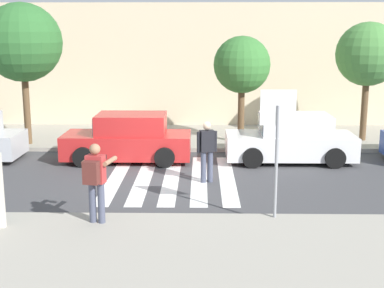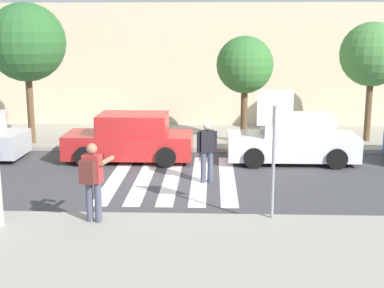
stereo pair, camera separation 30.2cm
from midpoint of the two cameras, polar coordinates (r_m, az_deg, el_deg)
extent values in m
plane|color=#424244|center=(15.26, -2.81, -3.88)|extent=(120.00, 120.00, 0.00)
cube|color=#9E998C|center=(9.44, -5.36, -13.81)|extent=(60.00, 6.00, 0.14)
cube|color=#9E998C|center=(21.07, -1.74, 0.77)|extent=(60.00, 4.80, 0.14)
cube|color=beige|center=(25.11, -1.30, 8.56)|extent=(56.00, 4.00, 5.33)
cube|color=silver|center=(15.63, -8.64, -3.60)|extent=(0.44, 5.20, 0.01)
cube|color=silver|center=(15.52, -5.72, -3.64)|extent=(0.44, 5.20, 0.01)
cube|color=silver|center=(15.45, -2.77, -3.66)|extent=(0.44, 5.20, 0.01)
cube|color=silver|center=(15.42, 0.21, -3.68)|extent=(0.44, 5.20, 0.01)
cube|color=silver|center=(15.43, 3.19, -3.69)|extent=(0.44, 5.20, 0.01)
cylinder|color=gray|center=(11.66, 8.25, -1.96)|extent=(0.07, 0.07, 2.49)
cube|color=white|center=(11.45, 8.42, 3.86)|extent=(0.76, 0.03, 0.76)
cube|color=red|center=(11.46, 8.41, 3.87)|extent=(0.66, 0.02, 0.66)
cylinder|color=#474C60|center=(11.70, -11.29, -6.12)|extent=(0.15, 0.15, 0.88)
cylinder|color=#474C60|center=(11.62, -10.39, -6.21)|extent=(0.15, 0.15, 0.88)
cube|color=#B73333|center=(11.45, -10.99, -2.64)|extent=(0.42, 0.32, 0.60)
sphere|color=#A37556|center=(11.35, -11.07, -0.54)|extent=(0.23, 0.23, 0.23)
cylinder|color=#A37556|center=(11.71, -11.64, -1.66)|extent=(0.22, 0.59, 0.10)
cylinder|color=#A37556|center=(11.52, -9.48, -1.80)|extent=(0.22, 0.59, 0.10)
cube|color=black|center=(11.77, -10.22, -1.39)|extent=(0.16, 0.13, 0.10)
cube|color=#5B2823|center=(11.26, -11.47, -3.02)|extent=(0.36, 0.26, 0.48)
cylinder|color=#474C60|center=(14.91, 0.64, -2.49)|extent=(0.15, 0.15, 0.88)
cylinder|color=#474C60|center=(14.97, 1.38, -2.44)|extent=(0.15, 0.15, 0.88)
cube|color=black|center=(14.77, 1.02, 0.32)|extent=(0.43, 0.34, 0.60)
sphere|color=beige|center=(14.69, 1.03, 1.96)|extent=(0.23, 0.23, 0.23)
cylinder|color=black|center=(14.71, 0.12, 0.19)|extent=(0.10, 0.10, 0.58)
cylinder|color=black|center=(14.84, 1.91, 0.29)|extent=(0.10, 0.10, 0.58)
cylinder|color=black|center=(19.45, -19.61, -0.13)|extent=(0.64, 0.22, 0.64)
cube|color=red|center=(17.52, -7.41, -0.10)|extent=(4.10, 1.70, 0.76)
cube|color=red|center=(17.36, -6.98, 2.16)|extent=(2.20, 1.56, 0.64)
cube|color=slate|center=(17.54, -10.44, 2.15)|extent=(0.10, 1.50, 0.54)
cube|color=slate|center=(17.26, -3.78, 2.16)|extent=(0.10, 1.50, 0.51)
cylinder|color=black|center=(16.98, -12.05, -1.38)|extent=(0.64, 0.22, 0.64)
cylinder|color=black|center=(18.60, -10.89, -0.17)|extent=(0.64, 0.22, 0.64)
cylinder|color=black|center=(16.60, -3.46, -1.44)|extent=(0.64, 0.22, 0.64)
cylinder|color=black|center=(18.25, -3.05, -0.20)|extent=(0.64, 0.22, 0.64)
cube|color=white|center=(17.54, 9.88, -0.17)|extent=(4.10, 1.70, 0.76)
cube|color=white|center=(17.43, 10.45, 2.08)|extent=(2.20, 1.56, 0.64)
cube|color=slate|center=(17.29, 6.95, 2.11)|extent=(0.10, 1.50, 0.54)
cube|color=slate|center=(17.62, 13.57, 2.05)|extent=(0.10, 1.50, 0.51)
cylinder|color=black|center=(16.61, 5.96, -1.47)|extent=(0.64, 0.22, 0.64)
cylinder|color=black|center=(18.26, 5.52, -0.23)|extent=(0.64, 0.22, 0.64)
cylinder|color=black|center=(17.02, 14.52, -1.47)|extent=(0.64, 0.22, 0.64)
cylinder|color=black|center=(18.63, 13.33, -0.26)|extent=(0.64, 0.22, 0.64)
cylinder|color=brown|center=(20.18, -17.65, 3.94)|extent=(0.24, 0.24, 2.80)
sphere|color=#2D662D|center=(20.01, -18.06, 10.28)|extent=(2.77, 2.77, 2.77)
cylinder|color=brown|center=(19.60, 4.82, 3.39)|extent=(0.24, 0.24, 2.22)
sphere|color=#387533|center=(19.42, 4.91, 8.43)|extent=(2.05, 2.05, 2.05)
cylinder|color=brown|center=(20.87, 17.52, 3.78)|extent=(0.24, 0.24, 2.50)
sphere|color=#47843D|center=(20.70, 17.86, 9.12)|extent=(2.33, 2.33, 2.33)
camera|label=1|loc=(0.15, -90.59, -0.12)|focal=50.00mm
camera|label=2|loc=(0.15, 89.41, 0.12)|focal=50.00mm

